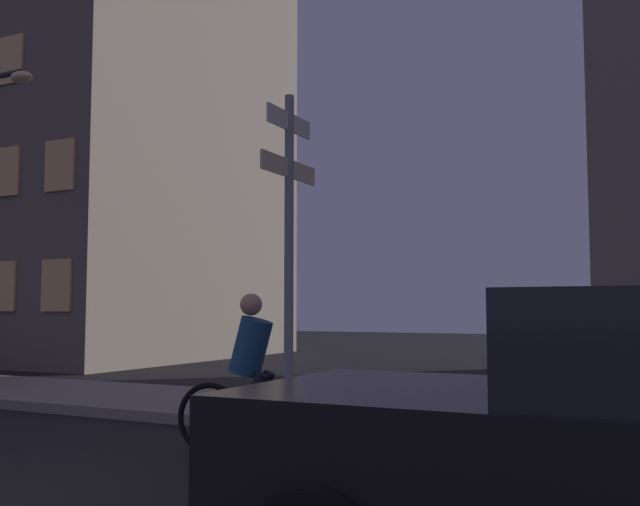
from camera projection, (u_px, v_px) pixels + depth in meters
sidewalk_kerb at (255, 408)px, 10.11m from camera, size 40.00×2.70×0.14m
signpost at (289, 227)px, 9.26m from camera, size 0.12×1.40×4.10m
cyclist at (255, 381)px, 7.08m from camera, size 1.81×0.37×1.61m
building_left_block at (101, 47)px, 23.13m from camera, size 8.97×9.92×19.73m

